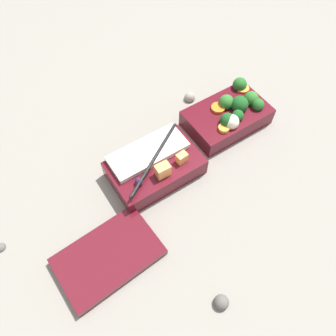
# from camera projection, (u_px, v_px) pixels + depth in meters

# --- Properties ---
(ground_plane) EXTENTS (3.00, 3.00, 0.00)m
(ground_plane) POSITION_uv_depth(u_px,v_px,m) (198.00, 150.00, 0.76)
(ground_plane) COLOR gray
(bento_tray_vegetable) EXTENTS (0.19, 0.12, 0.08)m
(bento_tray_vegetable) POSITION_uv_depth(u_px,v_px,m) (229.00, 115.00, 0.78)
(bento_tray_vegetable) COLOR #510F19
(bento_tray_vegetable) RESTS_ON ground_plane
(bento_tray_rice) EXTENTS (0.19, 0.12, 0.07)m
(bento_tray_rice) POSITION_uv_depth(u_px,v_px,m) (154.00, 166.00, 0.71)
(bento_tray_rice) COLOR #510F19
(bento_tray_rice) RESTS_ON ground_plane
(bento_lid) EXTENTS (0.20, 0.13, 0.02)m
(bento_lid) POSITION_uv_depth(u_px,v_px,m) (108.00, 256.00, 0.62)
(bento_lid) COLOR #510F19
(bento_lid) RESTS_ON ground_plane
(pebble_0) EXTENTS (0.03, 0.03, 0.03)m
(pebble_0) POSITION_uv_depth(u_px,v_px,m) (221.00, 302.00, 0.57)
(pebble_0) COLOR #595651
(pebble_0) RESTS_ON ground_plane
(pebble_1) EXTENTS (0.02, 0.02, 0.02)m
(pebble_1) POSITION_uv_depth(u_px,v_px,m) (0.00, 247.00, 0.63)
(pebble_1) COLOR #595651
(pebble_1) RESTS_ON ground_plane
(pebble_2) EXTENTS (0.03, 0.03, 0.03)m
(pebble_2) POSITION_uv_depth(u_px,v_px,m) (190.00, 97.00, 0.84)
(pebble_2) COLOR gray
(pebble_2) RESTS_ON ground_plane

